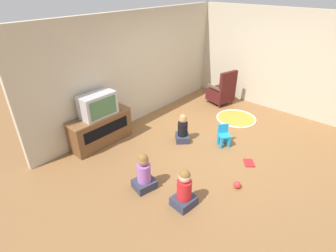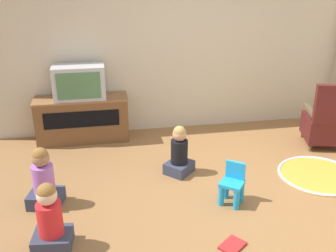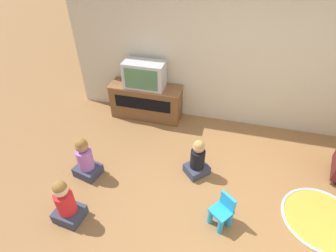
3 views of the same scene
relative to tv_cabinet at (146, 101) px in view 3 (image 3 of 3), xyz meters
name	(u,v)px [view 3 (image 3 of 3)]	position (x,y,z in m)	size (l,w,h in m)	color
ground_plane	(213,214)	(1.55, -1.91, -0.34)	(30.00, 30.00, 0.00)	olive
wall_back	(228,56)	(1.39, 0.30, 0.93)	(5.68, 0.12, 2.54)	beige
tv_cabinet	(146,101)	(0.00, 0.00, 0.00)	(1.36, 0.45, 0.67)	brown
television	(144,75)	(0.00, -0.02, 0.56)	(0.73, 0.39, 0.48)	#B7B7BC
yellow_kid_chair	(222,213)	(1.65, -2.01, -0.14)	(0.33, 0.33, 0.47)	#1E99DB
play_mat	(321,219)	(2.92, -1.64, -0.33)	(1.00, 1.00, 0.04)	gold
child_watching_left	(197,160)	(1.21, -1.25, -0.07)	(0.43, 0.43, 0.64)	#33384C
child_watching_center	(66,203)	(-0.24, -2.44, -0.05)	(0.38, 0.34, 0.69)	#33384C
child_watching_right	(85,160)	(-0.38, -1.69, -0.05)	(0.41, 0.38, 0.69)	#33384C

